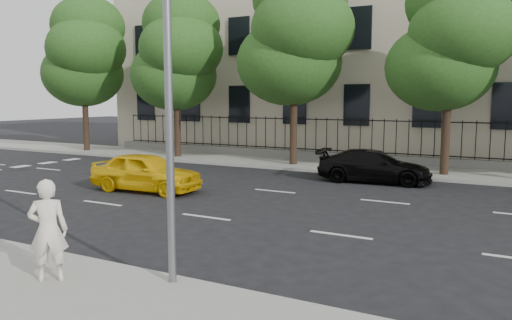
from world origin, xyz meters
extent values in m
plane|color=black|center=(0.00, 0.00, 0.00)|extent=(120.00, 120.00, 0.00)
cube|color=gray|center=(0.00, 14.00, 0.07)|extent=(60.00, 4.00, 0.15)
cube|color=beige|center=(0.00, 23.00, 9.00)|extent=(34.00, 12.00, 18.00)
cube|color=slate|center=(0.00, 15.70, 0.35)|extent=(30.00, 0.50, 0.40)
cube|color=black|center=(0.00, 15.70, 0.65)|extent=(28.80, 0.05, 0.05)
cube|color=black|center=(0.00, 15.70, 2.25)|extent=(28.80, 0.05, 0.05)
cylinder|color=slate|center=(2.50, -2.30, 4.15)|extent=(0.14, 0.14, 8.00)
cylinder|color=#382619|center=(-16.00, 13.20, 1.72)|extent=(0.36, 0.36, 3.15)
ellipsoid|color=#284F1A|center=(-16.40, 13.50, 4.86)|extent=(4.94, 4.94, 4.06)
ellipsoid|color=#284F1A|center=(-15.50, 13.00, 6.29)|extent=(4.68, 4.68, 3.85)
ellipsoid|color=#284F1A|center=(-15.90, 13.60, 7.72)|extent=(4.42, 4.42, 3.64)
cylinder|color=#382619|center=(-9.00, 13.20, 1.64)|extent=(0.36, 0.36, 2.97)
ellipsoid|color=#284F1A|center=(-9.40, 13.50, 4.62)|extent=(4.75, 4.75, 3.90)
ellipsoid|color=#284F1A|center=(-8.50, 13.00, 6.00)|extent=(4.50, 4.50, 3.70)
ellipsoid|color=#284F1A|center=(-8.90, 13.60, 7.38)|extent=(4.25, 4.25, 3.50)
cylinder|color=#382619|center=(-2.00, 13.20, 1.81)|extent=(0.36, 0.36, 3.32)
ellipsoid|color=#284F1A|center=(-2.40, 13.50, 5.09)|extent=(5.13, 5.13, 4.21)
ellipsoid|color=#284F1A|center=(-1.50, 13.00, 6.58)|extent=(4.86, 4.86, 4.00)
cylinder|color=#382619|center=(5.00, 13.20, 1.69)|extent=(0.36, 0.36, 3.08)
ellipsoid|color=#284F1A|center=(4.60, 13.50, 4.67)|extent=(4.56, 4.56, 3.74)
ellipsoid|color=#284F1A|center=(5.50, 13.00, 5.99)|extent=(4.32, 4.32, 3.55)
ellipsoid|color=#284F1A|center=(5.10, 13.60, 7.31)|extent=(4.08, 4.08, 3.36)
imported|color=yellow|center=(-4.14, 4.82, 0.71)|extent=(4.26, 1.95, 1.42)
imported|color=black|center=(2.66, 10.65, 0.65)|extent=(4.65, 2.25, 1.30)
imported|color=white|center=(0.54, -3.27, 1.06)|extent=(0.79, 0.76, 1.83)
camera|label=1|loc=(7.79, -9.10, 3.38)|focal=35.00mm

